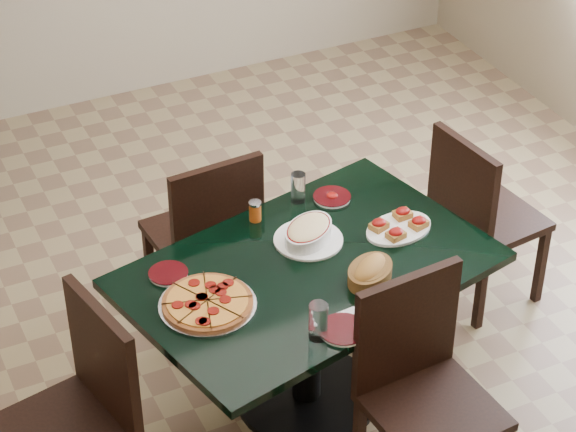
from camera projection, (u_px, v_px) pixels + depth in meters
name	position (u px, v px, depth m)	size (l,w,h in m)	color
floor	(291.00, 352.00, 5.31)	(5.50, 5.50, 0.00)	olive
main_table	(308.00, 300.00, 4.74)	(1.67, 1.27, 0.75)	black
chair_far	(208.00, 231.00, 5.19)	(0.48, 0.48, 0.96)	black
chair_near	(421.00, 380.00, 4.35)	(0.50, 0.50, 0.99)	black
chair_right	(478.00, 211.00, 5.33)	(0.49, 0.49, 0.95)	black
chair_left	(81.00, 407.00, 4.24)	(0.55, 0.55, 0.99)	black
pepperoni_pizza	(207.00, 303.00, 4.41)	(0.39, 0.39, 0.04)	silver
lasagna_casserole	(308.00, 232.00, 4.75)	(0.32, 0.30, 0.09)	white
bread_basket	(370.00, 272.00, 4.54)	(0.29, 0.27, 0.10)	brown
bruschetta_platter	(399.00, 226.00, 4.83)	(0.35, 0.27, 0.05)	white
side_plate_near	(343.00, 330.00, 4.29)	(0.19, 0.19, 0.02)	white
side_plate_far_r	(332.00, 197.00, 5.03)	(0.17, 0.17, 0.03)	white
side_plate_far_l	(168.00, 274.00, 4.58)	(0.16, 0.16, 0.02)	white
napkin_setting	(348.00, 325.00, 4.33)	(0.17, 0.17, 0.01)	white
water_glass_a	(298.00, 187.00, 4.98)	(0.07, 0.07, 0.14)	white
water_glass_b	(318.00, 321.00, 4.23)	(0.07, 0.07, 0.16)	white
pepper_shaker	(255.00, 211.00, 4.87)	(0.06, 0.06, 0.09)	#AE4C12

